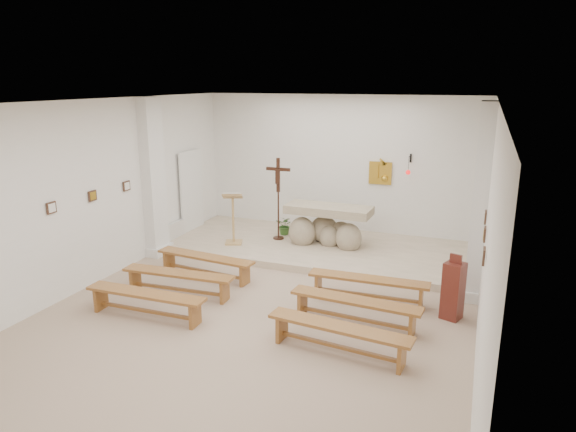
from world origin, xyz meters
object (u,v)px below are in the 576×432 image
at_px(donation_pedestal, 453,290).
at_px(bench_right_second, 355,305).
at_px(lectern, 233,218).
at_px(bench_left_second, 178,278).
at_px(bench_left_third, 146,299).
at_px(bench_right_front, 368,284).
at_px(bench_left_front, 205,261).
at_px(bench_right_third, 339,333).
at_px(crucifix_stand, 278,193).
at_px(altar, 327,228).

distance_m(donation_pedestal, bench_right_second, 1.66).
height_order(lectern, donation_pedestal, lectern).
distance_m(donation_pedestal, bench_left_second, 4.81).
relative_size(bench_left_second, bench_left_third, 1.00).
height_order(lectern, bench_right_front, lectern).
relative_size(donation_pedestal, bench_right_second, 0.52).
distance_m(bench_left_front, bench_left_second, 0.98).
xyz_separation_m(bench_left_second, bench_right_third, (3.30, -0.98, 0.00)).
bearing_deg(crucifix_stand, bench_left_front, -103.58).
height_order(lectern, bench_right_second, lectern).
bearing_deg(donation_pedestal, bench_left_front, -161.76).
relative_size(lectern, bench_left_third, 0.58).
relative_size(lectern, crucifix_stand, 0.64).
bearing_deg(bench_left_second, bench_left_third, -93.16).
bearing_deg(bench_left_third, lectern, 92.84).
relative_size(bench_left_front, bench_right_third, 1.00).
distance_m(bench_left_front, bench_left_third, 1.95).
bearing_deg(bench_right_front, bench_left_front, 178.45).
xyz_separation_m(altar, crucifix_stand, (-1.21, -0.02, 0.74)).
height_order(bench_left_front, bench_right_second, same).
relative_size(altar, bench_left_second, 0.92).
bearing_deg(bench_right_front, donation_pedestal, -7.81).
bearing_deg(bench_left_third, altar, 66.91).
relative_size(crucifix_stand, donation_pedestal, 1.74).
bearing_deg(crucifix_stand, bench_right_third, -58.49).
height_order(lectern, bench_left_third, lectern).
bearing_deg(altar, bench_right_third, -69.62).
relative_size(bench_left_front, bench_right_second, 1.00).
height_order(bench_right_front, bench_left_second, same).
height_order(bench_left_front, bench_right_third, same).
xyz_separation_m(crucifix_stand, bench_right_second, (2.71, -3.43, -0.94)).
xyz_separation_m(lectern, bench_left_second, (0.25, -2.71, -0.43)).
height_order(altar, bench_left_second, altar).
bearing_deg(bench_left_second, altar, 59.34).
relative_size(altar, bench_right_second, 0.91).
relative_size(lectern, bench_left_front, 0.58).
relative_size(bench_right_second, bench_right_third, 1.00).
height_order(altar, bench_right_third, altar).
height_order(donation_pedestal, bench_right_second, donation_pedestal).
bearing_deg(altar, bench_left_second, -115.96).
height_order(altar, lectern, lectern).
height_order(altar, bench_right_second, altar).
bearing_deg(crucifix_stand, bench_right_second, -51.76).
relative_size(bench_right_front, bench_left_second, 1.00).
xyz_separation_m(lectern, bench_left_front, (0.25, -1.74, -0.43)).
bearing_deg(lectern, bench_left_second, -106.43).
relative_size(donation_pedestal, bench_right_third, 0.52).
bearing_deg(bench_right_second, lectern, 146.88).
relative_size(bench_left_second, bench_right_second, 1.00).
height_order(altar, crucifix_stand, crucifix_stand).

